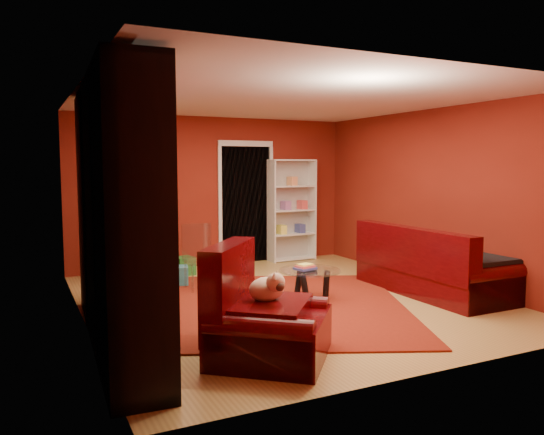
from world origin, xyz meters
name	(u,v)px	position (x,y,z in m)	size (l,w,h in m)	color
floor	(285,301)	(0.00, 0.00, -0.03)	(5.00, 5.50, 0.05)	#AB8945
ceiling	(286,97)	(0.00, 0.00, 2.62)	(5.00, 5.50, 0.05)	silver
wall_back	(214,192)	(0.00, 2.77, 1.30)	(5.00, 0.05, 2.60)	maroon
wall_left	(79,208)	(-2.52, 0.00, 1.30)	(0.05, 5.50, 2.60)	maroon
wall_right	(435,196)	(2.52, 0.00, 1.30)	(0.05, 5.50, 2.60)	maroon
doorway	(246,205)	(0.60, 2.73, 1.05)	(1.06, 0.60, 2.16)	black
rug	(284,305)	(-0.15, -0.28, 0.01)	(2.96, 3.45, 0.02)	maroon
media_unit	(114,215)	(-2.27, -0.76, 1.28)	(0.51, 3.33, 2.56)	black
christmas_tree	(142,218)	(-1.40, 2.15, 0.95)	(1.10, 1.10, 1.96)	black
gift_box_teal	(178,276)	(-1.04, 1.42, 0.14)	(0.28, 0.28, 0.28)	teal
gift_box_green	(184,266)	(-0.75, 2.13, 0.15)	(0.29, 0.29, 0.29)	#1D5B1F
gift_box_red	(186,266)	(-0.66, 2.30, 0.10)	(0.20, 0.20, 0.20)	#A31222
white_bookshelf	(292,210)	(1.46, 2.57, 0.93)	(0.89, 0.32, 1.92)	white
armchair	(270,313)	(-1.10, -1.85, 0.42)	(1.09, 1.09, 0.85)	#330205
dog	(266,289)	(-1.11, -1.78, 0.63)	(0.40, 0.30, 0.28)	beige
sofa	(434,259)	(2.02, -0.55, 0.48)	(2.21, 1.00, 0.95)	#330205
coffee_table	(310,285)	(0.26, -0.19, 0.21)	(0.80, 0.80, 0.50)	gray
acrylic_chair	(201,261)	(-0.83, 0.98, 0.42)	(0.43, 0.47, 0.84)	#66605B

